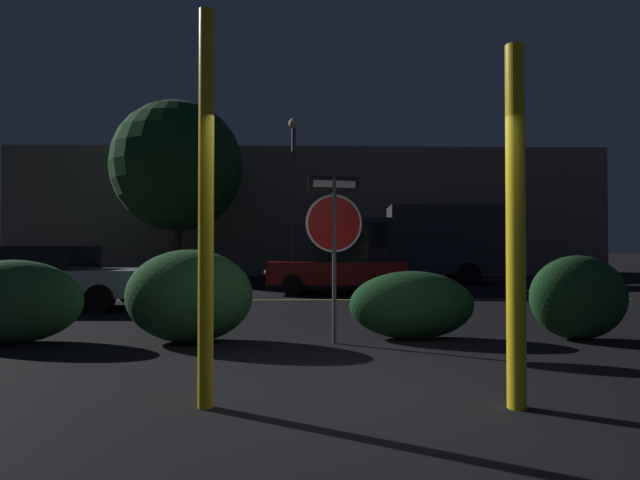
{
  "coord_description": "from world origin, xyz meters",
  "views": [
    {
      "loc": [
        -0.42,
        -4.72,
        1.36
      ],
      "look_at": [
        -0.21,
        4.84,
        1.51
      ],
      "focal_mm": 28.0,
      "sensor_mm": 36.0,
      "label": 1
    }
  ],
  "objects_px": {
    "stop_sign": "(334,226)",
    "tree_0": "(178,166)",
    "yellow_pole_left": "(206,207)",
    "street_lamp": "(294,184)",
    "hedge_bush_1": "(189,296)",
    "hedge_bush_3": "(578,297)",
    "passing_car_1": "(49,277)",
    "delivery_truck": "(408,241)",
    "hedge_bush_0": "(12,301)",
    "yellow_pole_right": "(516,226)",
    "hedge_bush_2": "(412,305)",
    "passing_car_2": "(337,269)"
  },
  "relations": [
    {
      "from": "passing_car_1",
      "to": "delivery_truck",
      "type": "relative_size",
      "value": 0.75
    },
    {
      "from": "yellow_pole_right",
      "to": "hedge_bush_2",
      "type": "bearing_deg",
      "value": 93.99
    },
    {
      "from": "passing_car_1",
      "to": "stop_sign",
      "type": "bearing_deg",
      "value": 56.91
    },
    {
      "from": "hedge_bush_3",
      "to": "delivery_truck",
      "type": "height_order",
      "value": "delivery_truck"
    },
    {
      "from": "yellow_pole_right",
      "to": "hedge_bush_0",
      "type": "height_order",
      "value": "yellow_pole_right"
    },
    {
      "from": "hedge_bush_3",
      "to": "yellow_pole_right",
      "type": "bearing_deg",
      "value": -125.75
    },
    {
      "from": "stop_sign",
      "to": "tree_0",
      "type": "xyz_separation_m",
      "value": [
        -5.77,
        13.48,
        3.04
      ]
    },
    {
      "from": "passing_car_2",
      "to": "hedge_bush_0",
      "type": "bearing_deg",
      "value": 149.4
    },
    {
      "from": "stop_sign",
      "to": "yellow_pole_right",
      "type": "distance_m",
      "value": 3.22
    },
    {
      "from": "stop_sign",
      "to": "passing_car_2",
      "type": "bearing_deg",
      "value": 74.15
    },
    {
      "from": "hedge_bush_0",
      "to": "stop_sign",
      "type": "bearing_deg",
      "value": -1.59
    },
    {
      "from": "passing_car_2",
      "to": "delivery_truck",
      "type": "relative_size",
      "value": 0.62
    },
    {
      "from": "yellow_pole_left",
      "to": "hedge_bush_0",
      "type": "height_order",
      "value": "yellow_pole_left"
    },
    {
      "from": "yellow_pole_right",
      "to": "yellow_pole_left",
      "type": "bearing_deg",
      "value": 178.46
    },
    {
      "from": "stop_sign",
      "to": "hedge_bush_0",
      "type": "distance_m",
      "value": 4.73
    },
    {
      "from": "hedge_bush_1",
      "to": "passing_car_1",
      "type": "height_order",
      "value": "passing_car_1"
    },
    {
      "from": "yellow_pole_left",
      "to": "hedge_bush_1",
      "type": "height_order",
      "value": "yellow_pole_left"
    },
    {
      "from": "hedge_bush_1",
      "to": "yellow_pole_right",
      "type": "bearing_deg",
      "value": -40.9
    },
    {
      "from": "hedge_bush_2",
      "to": "passing_car_1",
      "type": "bearing_deg",
      "value": 151.76
    },
    {
      "from": "tree_0",
      "to": "hedge_bush_3",
      "type": "bearing_deg",
      "value": -54.6
    },
    {
      "from": "hedge_bush_2",
      "to": "hedge_bush_3",
      "type": "bearing_deg",
      "value": -2.5
    },
    {
      "from": "hedge_bush_3",
      "to": "delivery_truck",
      "type": "relative_size",
      "value": 0.22
    },
    {
      "from": "yellow_pole_right",
      "to": "tree_0",
      "type": "height_order",
      "value": "tree_0"
    },
    {
      "from": "hedge_bush_1",
      "to": "tree_0",
      "type": "relative_size",
      "value": 0.25
    },
    {
      "from": "stop_sign",
      "to": "hedge_bush_3",
      "type": "bearing_deg",
      "value": -8.71
    },
    {
      "from": "hedge_bush_0",
      "to": "street_lamp",
      "type": "distance_m",
      "value": 12.19
    },
    {
      "from": "hedge_bush_2",
      "to": "street_lamp",
      "type": "bearing_deg",
      "value": 100.86
    },
    {
      "from": "yellow_pole_left",
      "to": "hedge_bush_0",
      "type": "relative_size",
      "value": 1.71
    },
    {
      "from": "stop_sign",
      "to": "tree_0",
      "type": "bearing_deg",
      "value": 100.91
    },
    {
      "from": "hedge_bush_1",
      "to": "passing_car_2",
      "type": "height_order",
      "value": "passing_car_2"
    },
    {
      "from": "hedge_bush_3",
      "to": "passing_car_2",
      "type": "bearing_deg",
      "value": 112.67
    },
    {
      "from": "delivery_truck",
      "to": "hedge_bush_3",
      "type": "bearing_deg",
      "value": -175.12
    },
    {
      "from": "hedge_bush_1",
      "to": "hedge_bush_2",
      "type": "xyz_separation_m",
      "value": [
        3.27,
        0.2,
        -0.16
      ]
    },
    {
      "from": "passing_car_2",
      "to": "hedge_bush_1",
      "type": "bearing_deg",
      "value": 164.43
    },
    {
      "from": "hedge_bush_1",
      "to": "tree_0",
      "type": "xyz_separation_m",
      "value": [
        -3.68,
        13.35,
        4.05
      ]
    },
    {
      "from": "hedge_bush_2",
      "to": "passing_car_2",
      "type": "distance_m",
      "value": 7.5
    },
    {
      "from": "tree_0",
      "to": "passing_car_1",
      "type": "bearing_deg",
      "value": -93.0
    },
    {
      "from": "hedge_bush_3",
      "to": "street_lamp",
      "type": "xyz_separation_m",
      "value": [
        -4.58,
        11.09,
        3.12
      ]
    },
    {
      "from": "yellow_pole_right",
      "to": "delivery_truck",
      "type": "bearing_deg",
      "value": 82.07
    },
    {
      "from": "stop_sign",
      "to": "hedge_bush_1",
      "type": "relative_size",
      "value": 1.31
    },
    {
      "from": "yellow_pole_left",
      "to": "hedge_bush_2",
      "type": "height_order",
      "value": "yellow_pole_left"
    },
    {
      "from": "hedge_bush_2",
      "to": "passing_car_1",
      "type": "height_order",
      "value": "passing_car_1"
    },
    {
      "from": "hedge_bush_1",
      "to": "hedge_bush_3",
      "type": "bearing_deg",
      "value": 0.94
    },
    {
      "from": "stop_sign",
      "to": "hedge_bush_1",
      "type": "bearing_deg",
      "value": 164.14
    },
    {
      "from": "stop_sign",
      "to": "tree_0",
      "type": "height_order",
      "value": "tree_0"
    },
    {
      "from": "tree_0",
      "to": "street_lamp",
      "type": "bearing_deg",
      "value": -24.15
    },
    {
      "from": "yellow_pole_right",
      "to": "tree_0",
      "type": "relative_size",
      "value": 0.42
    },
    {
      "from": "yellow_pole_left",
      "to": "delivery_truck",
      "type": "xyz_separation_m",
      "value": [
        4.75,
        14.97,
        -0.09
      ]
    },
    {
      "from": "yellow_pole_left",
      "to": "street_lamp",
      "type": "xyz_separation_m",
      "value": [
        0.32,
        14.13,
        2.03
      ]
    },
    {
      "from": "hedge_bush_3",
      "to": "tree_0",
      "type": "xyz_separation_m",
      "value": [
        -9.42,
        13.26,
        4.1
      ]
    }
  ]
}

